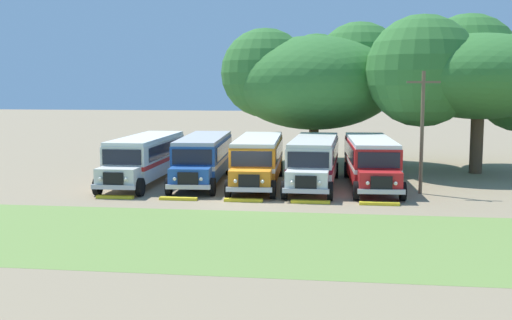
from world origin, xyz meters
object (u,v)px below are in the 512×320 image
parked_bus_slot_1 (203,157)px  secondary_tree (472,74)px  parked_bus_slot_4 (371,159)px  parked_bus_slot_0 (145,157)px  parked_bus_slot_3 (314,159)px  broad_shade_tree (315,77)px  utility_pole (422,129)px  parked_bus_slot_2 (258,158)px

parked_bus_slot_1 → secondary_tree: 19.36m
parked_bus_slot_1 → parked_bus_slot_4: size_ratio=1.00×
parked_bus_slot_0 → secondary_tree: (20.75, 7.78, 5.16)m
parked_bus_slot_3 → broad_shade_tree: 11.88m
parked_bus_slot_0 → parked_bus_slot_4: (13.71, 0.45, 0.00)m
broad_shade_tree → parked_bus_slot_4: bearing=-70.0°
parked_bus_slot_4 → utility_pole: utility_pole is taller
parked_bus_slot_3 → parked_bus_slot_4: same height
parked_bus_slot_2 → parked_bus_slot_4: (6.72, 0.28, 0.00)m
parked_bus_slot_2 → broad_shade_tree: broad_shade_tree is taller
broad_shade_tree → parked_bus_slot_2: bearing=-105.2°
broad_shade_tree → secondary_tree: secondary_tree is taller
parked_bus_slot_0 → parked_bus_slot_4: size_ratio=0.99×
parked_bus_slot_2 → broad_shade_tree: bearing=161.9°
parked_bus_slot_1 → secondary_tree: secondary_tree is taller
parked_bus_slot_1 → utility_pole: bearing=74.7°
parked_bus_slot_4 → utility_pole: bearing=44.3°
parked_bus_slot_2 → secondary_tree: secondary_tree is taller
parked_bus_slot_4 → secondary_tree: (7.04, 7.32, 5.16)m
parked_bus_slot_3 → secondary_tree: secondary_tree is taller
parked_bus_slot_2 → secondary_tree: (13.76, 7.60, 5.16)m
parked_bus_slot_3 → broad_shade_tree: size_ratio=0.80×
parked_bus_slot_3 → utility_pole: (5.99, -2.09, 2.03)m
parked_bus_slot_2 → secondary_tree: size_ratio=0.77×
parked_bus_slot_4 → utility_pole: (2.64, -2.42, 2.03)m
parked_bus_slot_0 → broad_shade_tree: 15.55m
parked_bus_slot_4 → secondary_tree: size_ratio=0.77×
parked_bus_slot_2 → parked_bus_slot_4: 6.72m
parked_bus_slot_2 → utility_pole: bearing=74.3°
parked_bus_slot_2 → parked_bus_slot_4: bearing=89.5°
parked_bus_slot_2 → broad_shade_tree: size_ratio=0.80×
parked_bus_slot_3 → parked_bus_slot_4: size_ratio=1.00×
parked_bus_slot_2 → broad_shade_tree: (2.92, 10.75, 4.95)m
parked_bus_slot_4 → parked_bus_slot_1: bearing=-93.8°
parked_bus_slot_2 → parked_bus_slot_1: bearing=-99.4°
parked_bus_slot_2 → utility_pole: size_ratio=1.62×
parked_bus_slot_1 → parked_bus_slot_0: bearing=-85.0°
secondary_tree → parked_bus_slot_1: bearing=-157.3°
broad_shade_tree → utility_pole: (6.44, -12.88, -2.92)m
parked_bus_slot_0 → utility_pole: size_ratio=1.61×
parked_bus_slot_2 → parked_bus_slot_3: bearing=86.4°
parked_bus_slot_1 → utility_pole: (12.81, -2.53, 2.03)m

